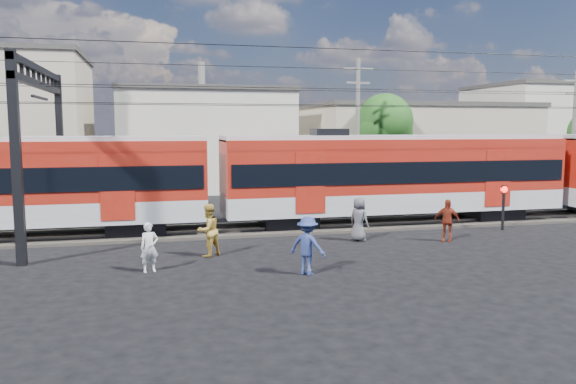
% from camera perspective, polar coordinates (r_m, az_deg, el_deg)
% --- Properties ---
extents(ground, '(120.00, 120.00, 0.00)m').
position_cam_1_polar(ground, '(17.75, 5.68, -8.26)').
color(ground, black).
rests_on(ground, ground).
extents(track_bed, '(70.00, 3.40, 0.12)m').
position_cam_1_polar(track_bed, '(25.25, -0.29, -3.62)').
color(track_bed, '#2D2823').
rests_on(track_bed, ground).
extents(rail_near, '(70.00, 0.12, 0.12)m').
position_cam_1_polar(rail_near, '(24.51, 0.12, -3.65)').
color(rail_near, '#59544C').
rests_on(rail_near, track_bed).
extents(rail_far, '(70.00, 0.12, 0.12)m').
position_cam_1_polar(rail_far, '(25.95, -0.66, -3.07)').
color(rail_far, '#59544C').
rests_on(rail_far, track_bed).
extents(commuter_train, '(50.30, 3.08, 4.17)m').
position_cam_1_polar(commuter_train, '(26.71, 11.16, 1.89)').
color(commuter_train, black).
rests_on(commuter_train, ground).
extents(catenary, '(70.00, 9.30, 7.52)m').
position_cam_1_polar(catenary, '(24.38, -20.68, 7.58)').
color(catenary, black).
rests_on(catenary, ground).
extents(building_midwest, '(12.24, 12.24, 7.30)m').
position_cam_1_polar(building_midwest, '(43.36, -8.66, 5.37)').
color(building_midwest, '#BBB5A4').
rests_on(building_midwest, ground).
extents(building_mideast, '(16.32, 10.20, 6.30)m').
position_cam_1_polar(building_mideast, '(44.77, 12.63, 4.68)').
color(building_mideast, tan).
rests_on(building_mideast, ground).
extents(building_east, '(10.20, 10.20, 8.30)m').
position_cam_1_polar(building_east, '(55.56, 23.95, 5.65)').
color(building_east, '#BBB5A4').
rests_on(building_east, ground).
extents(utility_pole_mid, '(1.80, 0.24, 8.50)m').
position_cam_1_polar(utility_pole_mid, '(33.31, 7.08, 6.55)').
color(utility_pole_mid, slate).
rests_on(utility_pole_mid, ground).
extents(utility_pole_east, '(1.80, 0.24, 8.00)m').
position_cam_1_polar(utility_pole_east, '(39.63, 27.02, 5.51)').
color(utility_pole_east, slate).
rests_on(utility_pole_east, ground).
extents(tree_near, '(3.82, 3.64, 6.72)m').
position_cam_1_polar(tree_near, '(37.37, 10.02, 6.70)').
color(tree_near, '#382619').
rests_on(tree_near, ground).
extents(pedestrian_a, '(0.65, 0.50, 1.58)m').
position_cam_1_polar(pedestrian_a, '(18.25, -13.90, -5.47)').
color(pedestrian_a, silver).
rests_on(pedestrian_a, ground).
extents(pedestrian_b, '(1.15, 1.10, 1.86)m').
position_cam_1_polar(pedestrian_b, '(20.01, -8.11, -3.86)').
color(pedestrian_b, '#B99339').
rests_on(pedestrian_b, ground).
extents(pedestrian_c, '(1.33, 1.29, 1.82)m').
position_cam_1_polar(pedestrian_c, '(17.40, 2.00, -5.46)').
color(pedestrian_c, navy).
rests_on(pedestrian_c, ground).
extents(pedestrian_d, '(1.05, 0.92, 1.70)m').
position_cam_1_polar(pedestrian_d, '(23.24, 15.84, -2.79)').
color(pedestrian_d, maroon).
rests_on(pedestrian_d, ground).
extents(pedestrian_e, '(0.95, 1.03, 1.76)m').
position_cam_1_polar(pedestrian_e, '(22.64, 7.22, -2.76)').
color(pedestrian_e, '#4D4E53').
rests_on(pedestrian_e, ground).
extents(crossing_signal, '(0.29, 0.29, 2.00)m').
position_cam_1_polar(crossing_signal, '(26.48, 21.06, -0.68)').
color(crossing_signal, black).
rests_on(crossing_signal, ground).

